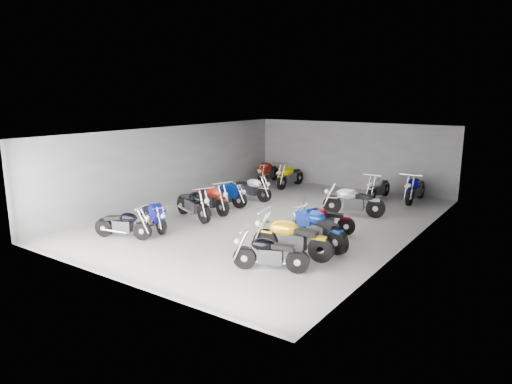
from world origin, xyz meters
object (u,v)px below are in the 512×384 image
motorcycle_back_a (268,172)px  motorcycle_right_a (270,253)px  motorcycle_left_c (193,204)px  motorcycle_right_d (324,220)px  motorcycle_right_f (353,201)px  motorcycle_left_b (153,216)px  motorcycle_left_f (250,188)px  motorcycle_left_a (124,224)px  motorcycle_back_e (379,188)px  motorcycle_right_c (318,228)px  motorcycle_back_b (290,176)px  motorcycle_left_d (212,198)px  drain_grate (265,222)px  motorcycle_right_b (292,238)px  motorcycle_left_e (225,195)px  motorcycle_back_f (415,189)px

motorcycle_back_a → motorcycle_right_a: bearing=115.4°
motorcycle_left_c → motorcycle_right_d: 4.92m
motorcycle_right_a → motorcycle_right_f: size_ratio=0.83×
motorcycle_left_b → motorcycle_left_f: motorcycle_left_f is taller
motorcycle_left_a → motorcycle_back_a: motorcycle_back_a is taller
motorcycle_left_a → motorcycle_back_e: bearing=135.4°
motorcycle_left_a → motorcycle_left_b: 1.19m
motorcycle_left_c → motorcycle_back_a: motorcycle_left_c is taller
motorcycle_right_c → motorcycle_back_b: bearing=56.4°
motorcycle_left_c → motorcycle_left_f: 3.69m
motorcycle_left_c → motorcycle_right_d: bearing=121.1°
motorcycle_left_c → motorcycle_left_d: motorcycle_left_d is taller
drain_grate → motorcycle_right_a: (2.69, -3.80, 0.48)m
motorcycle_left_a → motorcycle_left_b: motorcycle_left_b is taller
motorcycle_right_c → drain_grate: bearing=84.9°
motorcycle_right_a → motorcycle_back_e: motorcycle_back_e is taller
motorcycle_left_a → motorcycle_back_a: 10.55m
motorcycle_left_a → motorcycle_right_a: 5.32m
drain_grate → motorcycle_left_d: (-2.46, -0.02, 0.56)m
motorcycle_left_c → motorcycle_right_b: motorcycle_right_b is taller
motorcycle_left_d → motorcycle_right_f: motorcycle_left_d is taller
motorcycle_left_c → motorcycle_back_e: (4.45, 7.01, -0.04)m
motorcycle_left_d → motorcycle_left_e: bearing=-151.4°
motorcycle_left_c → motorcycle_left_f: motorcycle_left_c is taller
motorcycle_left_b → motorcycle_left_f: 5.53m
motorcycle_left_a → motorcycle_left_c: 3.04m
motorcycle_left_a → motorcycle_right_d: bearing=109.5°
motorcycle_right_c → motorcycle_left_f: bearing=73.9°
motorcycle_left_c → motorcycle_right_f: (4.65, 3.74, 0.01)m
motorcycle_left_e → motorcycle_right_c: (5.44, -2.33, 0.07)m
motorcycle_left_f → motorcycle_back_e: 5.60m
motorcycle_left_f → motorcycle_right_b: size_ratio=0.91×
motorcycle_back_b → motorcycle_back_e: size_ratio=1.08×
motorcycle_left_f → motorcycle_right_c: motorcycle_right_c is taller
motorcycle_right_d → motorcycle_back_f: motorcycle_back_f is taller
motorcycle_left_d → motorcycle_right_a: bearing=72.8°
motorcycle_left_b → motorcycle_back_f: motorcycle_back_f is taller
motorcycle_left_c → motorcycle_left_e: bearing=-155.1°
motorcycle_right_a → motorcycle_back_a: 12.12m
drain_grate → motorcycle_back_e: 6.25m
motorcycle_left_e → drain_grate: bearing=59.9°
motorcycle_left_b → motorcycle_left_d: 2.94m
drain_grate → motorcycle_left_c: 2.71m
motorcycle_left_e → motorcycle_right_b: (5.29, -3.61, 0.07)m
motorcycle_right_a → motorcycle_back_b: 11.07m
motorcycle_right_b → motorcycle_left_d: bearing=52.5°
motorcycle_right_c → motorcycle_right_d: motorcycle_right_c is taller
motorcycle_right_b → motorcycle_right_f: (-0.41, 5.24, -0.01)m
motorcycle_right_c → motorcycle_right_d: bearing=38.1°
motorcycle_left_d → motorcycle_back_e: bearing=161.7°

